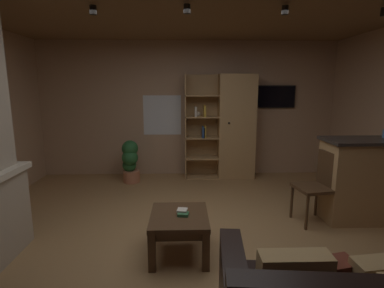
{
  "coord_description": "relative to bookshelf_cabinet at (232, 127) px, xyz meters",
  "views": [
    {
      "loc": [
        -0.11,
        -3.11,
        1.72
      ],
      "look_at": [
        0.0,
        0.4,
        1.05
      ],
      "focal_mm": 28.04,
      "sensor_mm": 36.0,
      "label": 1
    }
  ],
  "objects": [
    {
      "name": "floor",
      "position": [
        -0.81,
        -2.48,
        -0.98
      ],
      "size": [
        5.66,
        5.46,
        0.02
      ],
      "primitive_type": "cube",
      "color": "#A37A4C",
      "rests_on": "ground"
    },
    {
      "name": "wall_back",
      "position": [
        -0.81,
        0.27,
        0.32
      ],
      "size": [
        5.78,
        0.06,
        2.57
      ],
      "primitive_type": "cube",
      "color": "tan",
      "rests_on": "ground"
    },
    {
      "name": "window_pane_back",
      "position": [
        -1.32,
        0.24,
        0.21
      ],
      "size": [
        0.73,
        0.01,
        0.76
      ],
      "primitive_type": "cube",
      "color": "white"
    },
    {
      "name": "bookshelf_cabinet",
      "position": [
        0.0,
        0.0,
        0.0
      ],
      "size": [
        1.31,
        0.41,
        1.95
      ],
      "color": "tan",
      "rests_on": "ground"
    },
    {
      "name": "kitchen_bar_counter",
      "position": [
        1.57,
        -1.95,
        -0.43
      ],
      "size": [
        1.37,
        0.57,
        1.07
      ],
      "color": "tan",
      "rests_on": "ground"
    },
    {
      "name": "coffee_table",
      "position": [
        -0.96,
        -2.71,
        -0.62
      ],
      "size": [
        0.59,
        0.67,
        0.43
      ],
      "color": "#4C331E",
      "rests_on": "ground"
    },
    {
      "name": "table_book_0",
      "position": [
        -0.92,
        -2.74,
        -0.52
      ],
      "size": [
        0.12,
        0.1,
        0.03
      ],
      "primitive_type": "cube",
      "rotation": [
        0.0,
        0.0,
        -0.14
      ],
      "color": "#387247",
      "rests_on": "coffee_table"
    },
    {
      "name": "table_book_1",
      "position": [
        -0.93,
        -2.69,
        -0.5
      ],
      "size": [
        0.12,
        0.12,
        0.02
      ],
      "primitive_type": "cube",
      "rotation": [
        0.0,
        0.0,
        -0.15
      ],
      "color": "beige",
      "rests_on": "coffee_table"
    },
    {
      "name": "dining_chair",
      "position": [
        0.81,
        -2.01,
        -0.44
      ],
      "size": [
        0.48,
        0.48,
        0.92
      ],
      "color": "#4C331E",
      "rests_on": "ground"
    },
    {
      "name": "potted_floor_plant",
      "position": [
        -1.88,
        -0.28,
        -0.56
      ],
      "size": [
        0.31,
        0.33,
        0.77
      ],
      "color": "#B77051",
      "rests_on": "ground"
    },
    {
      "name": "wall_mounted_tv",
      "position": [
        0.87,
        0.21,
        0.56
      ],
      "size": [
        0.76,
        0.06,
        0.43
      ],
      "color": "black"
    },
    {
      "name": "track_light_spot_1",
      "position": [
        -1.84,
        -2.25,
        1.53
      ],
      "size": [
        0.07,
        0.07,
        0.09
      ],
      "primitive_type": "cylinder",
      "color": "black"
    },
    {
      "name": "track_light_spot_2",
      "position": [
        -0.87,
        -2.33,
        1.53
      ],
      "size": [
        0.07,
        0.07,
        0.09
      ],
      "primitive_type": "cylinder",
      "color": "black"
    },
    {
      "name": "track_light_spot_3",
      "position": [
        0.15,
        -2.31,
        1.53
      ],
      "size": [
        0.07,
        0.07,
        0.09
      ],
      "primitive_type": "cylinder",
      "color": "black"
    },
    {
      "name": "track_light_spot_4",
      "position": [
        1.23,
        -2.26,
        1.53
      ],
      "size": [
        0.07,
        0.07,
        0.09
      ],
      "primitive_type": "cylinder",
      "color": "black"
    }
  ]
}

